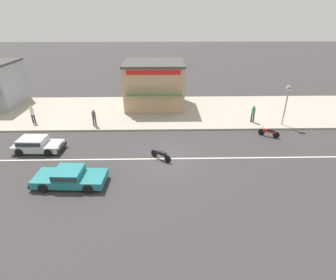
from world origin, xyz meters
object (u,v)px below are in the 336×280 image
object	(u,v)px
pedestrian_mid_kerb	(94,117)
pedestrian_near_clock	(253,113)
motorcycle_0	(161,154)
pedestrian_far_end	(32,113)
hatchback_silver_1	(36,144)
sedan_teal_0	(70,177)
street_clock	(287,97)
shopfront_mid_block	(154,84)
motorcycle_1	(269,132)

from	to	relation	value
pedestrian_mid_kerb	pedestrian_near_clock	bearing A→B (deg)	2.52
motorcycle_0	pedestrian_far_end	world-z (taller)	pedestrian_far_end
hatchback_silver_1	pedestrian_mid_kerb	distance (m)	5.70
pedestrian_near_clock	pedestrian_far_end	distance (m)	21.03
motorcycle_0	pedestrian_near_clock	world-z (taller)	pedestrian_near_clock
pedestrian_mid_kerb	motorcycle_0	bearing A→B (deg)	-44.32
hatchback_silver_1	pedestrian_mid_kerb	world-z (taller)	pedestrian_mid_kerb
sedan_teal_0	hatchback_silver_1	world-z (taller)	hatchback_silver_1
street_clock	shopfront_mid_block	bearing A→B (deg)	154.34
pedestrian_far_end	motorcycle_0	bearing A→B (deg)	-29.60
pedestrian_far_end	shopfront_mid_block	world-z (taller)	shopfront_mid_block
sedan_teal_0	motorcycle_0	world-z (taller)	sedan_teal_0
sedan_teal_0	hatchback_silver_1	xyz separation A→B (m)	(-3.94, 4.45, 0.05)
motorcycle_1	pedestrian_far_end	distance (m)	21.80
sedan_teal_0	pedestrian_mid_kerb	bearing A→B (deg)	93.07
motorcycle_0	motorcycle_1	size ratio (longest dim) A/B	0.94
hatchback_silver_1	pedestrian_near_clock	bearing A→B (deg)	15.62
motorcycle_1	pedestrian_mid_kerb	xyz separation A→B (m)	(-15.53, 2.29, 0.66)
motorcycle_1	sedan_teal_0	bearing A→B (deg)	-156.14
motorcycle_0	pedestrian_mid_kerb	bearing A→B (deg)	135.68
shopfront_mid_block	street_clock	bearing A→B (deg)	-25.66
street_clock	pedestrian_far_end	size ratio (longest dim) A/B	2.19
pedestrian_near_clock	sedan_teal_0	bearing A→B (deg)	-146.51
pedestrian_mid_kerb	shopfront_mid_block	bearing A→B (deg)	47.07
motorcycle_0	pedestrian_near_clock	bearing A→B (deg)	37.13
sedan_teal_0	pedestrian_mid_kerb	distance (m)	8.98
motorcycle_1	pedestrian_far_end	xyz separation A→B (m)	(-21.56, 3.19, 0.73)
pedestrian_mid_kerb	shopfront_mid_block	world-z (taller)	shopfront_mid_block
pedestrian_near_clock	motorcycle_0	bearing A→B (deg)	-142.87
street_clock	shopfront_mid_block	world-z (taller)	shopfront_mid_block
pedestrian_mid_kerb	sedan_teal_0	bearing A→B (deg)	-86.93
sedan_teal_0	hatchback_silver_1	bearing A→B (deg)	131.55
hatchback_silver_1	sedan_teal_0	bearing A→B (deg)	-48.45
motorcycle_0	street_clock	world-z (taller)	street_clock
hatchback_silver_1	motorcycle_1	world-z (taller)	hatchback_silver_1
pedestrian_near_clock	shopfront_mid_block	size ratio (longest dim) A/B	0.25
sedan_teal_0	pedestrian_near_clock	size ratio (longest dim) A/B	2.81
sedan_teal_0	shopfront_mid_block	world-z (taller)	shopfront_mid_block
sedan_teal_0	street_clock	size ratio (longest dim) A/B	1.22
pedestrian_mid_kerb	pedestrian_far_end	world-z (taller)	pedestrian_far_end
pedestrian_mid_kerb	shopfront_mid_block	xyz separation A→B (m)	(5.46, 5.87, 1.48)
motorcycle_0	pedestrian_far_end	size ratio (longest dim) A/B	0.87
street_clock	sedan_teal_0	bearing A→B (deg)	-152.47
pedestrian_mid_kerb	pedestrian_far_end	bearing A→B (deg)	171.47
hatchback_silver_1	shopfront_mid_block	bearing A→B (deg)	49.29
street_clock	pedestrian_mid_kerb	world-z (taller)	street_clock
motorcycle_1	shopfront_mid_block	xyz separation A→B (m)	(-10.07, 8.16, 2.14)
hatchback_silver_1	street_clock	distance (m)	21.72
motorcycle_0	pedestrian_mid_kerb	xyz separation A→B (m)	(-6.17, 6.03, 0.66)
pedestrian_near_clock	shopfront_mid_block	world-z (taller)	shopfront_mid_block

